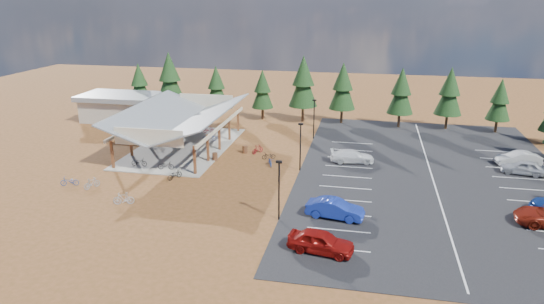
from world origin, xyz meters
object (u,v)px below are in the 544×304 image
at_px(bike_6, 210,137).
at_px(bike_10, 69,181).
at_px(lamp_post_2, 314,116).
at_px(trash_bin_0, 215,157).
at_px(bike_3, 173,131).
at_px(bike_14, 270,162).
at_px(trash_bin_1, 245,149).
at_px(bike_2, 176,141).
at_px(bike_12, 175,175).
at_px(bike_4, 166,165).
at_px(bike_13, 124,199).
at_px(car_1, 335,209).
at_px(car_8, 523,167).
at_px(bike_pavilion, 182,117).
at_px(bike_16, 269,156).
at_px(car_0, 321,242).
at_px(bike_9, 92,183).
at_px(car_3, 352,156).
at_px(lamp_post_0, 279,186).
at_px(lamp_post_1, 300,143).
at_px(bike_15, 258,149).
at_px(bike_7, 208,129).
at_px(outbuilding, 120,107).
at_px(bike_0, 139,162).
at_px(bike_5, 195,151).
at_px(car_9, 518,159).

distance_m(bike_6, bike_10, 18.99).
distance_m(lamp_post_2, trash_bin_0, 14.76).
distance_m(bike_3, bike_14, 17.35).
bearing_deg(bike_14, bike_3, 129.96).
relative_size(trash_bin_1, bike_2, 0.56).
distance_m(bike_6, bike_12, 13.25).
height_order(bike_6, bike_12, bike_6).
bearing_deg(bike_4, bike_14, -78.75).
bearing_deg(bike_6, trash_bin_1, -141.03).
bearing_deg(bike_13, trash_bin_1, 140.63).
relative_size(car_1, car_8, 1.11).
height_order(trash_bin_1, bike_10, bike_10).
distance_m(bike_pavilion, bike_6, 5.13).
bearing_deg(bike_16, bike_6, -145.46).
bearing_deg(car_0, trash_bin_1, 37.28).
bearing_deg(bike_10, bike_9, 67.73).
bearing_deg(car_3, bike_12, 108.87).
relative_size(bike_pavilion, lamp_post_0, 3.77).
relative_size(bike_2, car_8, 0.37).
bearing_deg(car_8, car_1, -41.60).
bearing_deg(trash_bin_1, car_1, -52.67).
distance_m(lamp_post_1, bike_15, 7.77).
distance_m(bike_7, car_0, 33.30).
height_order(outbuilding, bike_0, outbuilding).
bearing_deg(car_1, lamp_post_2, 19.72).
distance_m(lamp_post_0, bike_0, 19.80).
height_order(lamp_post_0, bike_5, lamp_post_0).
xyz_separation_m(outbuilding, lamp_post_2, (29.00, -4.00, 0.95)).
bearing_deg(bike_6, bike_0, 139.78).
bearing_deg(bike_7, bike_13, -171.17).
distance_m(lamp_post_2, bike_6, 13.48).
height_order(trash_bin_0, bike_9, bike_9).
height_order(bike_0, bike_15, bike_15).
height_order(outbuilding, bike_6, outbuilding).
xyz_separation_m(lamp_post_1, bike_3, (-18.26, 9.76, -2.35)).
bearing_deg(car_9, lamp_post_0, -60.91).
distance_m(lamp_post_0, bike_13, 14.22).
bearing_deg(bike_9, bike_2, -73.55).
relative_size(lamp_post_0, bike_3, 2.95).
xyz_separation_m(bike_10, bike_12, (9.32, 3.70, 0.02)).
distance_m(bike_0, bike_5, 6.64).
bearing_deg(bike_13, bike_16, 129.08).
bearing_deg(car_1, bike_6, 50.74).
distance_m(bike_16, car_3, 9.30).
xyz_separation_m(lamp_post_1, bike_9, (-18.81, -8.90, -2.46)).
distance_m(bike_4, bike_9, 7.85).
bearing_deg(bike_9, bike_14, -121.36).
xyz_separation_m(bike_pavilion, bike_2, (-1.23, 0.85, -3.30)).
xyz_separation_m(outbuilding, bike_14, (25.63, -15.16, -1.57)).
bearing_deg(bike_3, car_9, -79.99).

